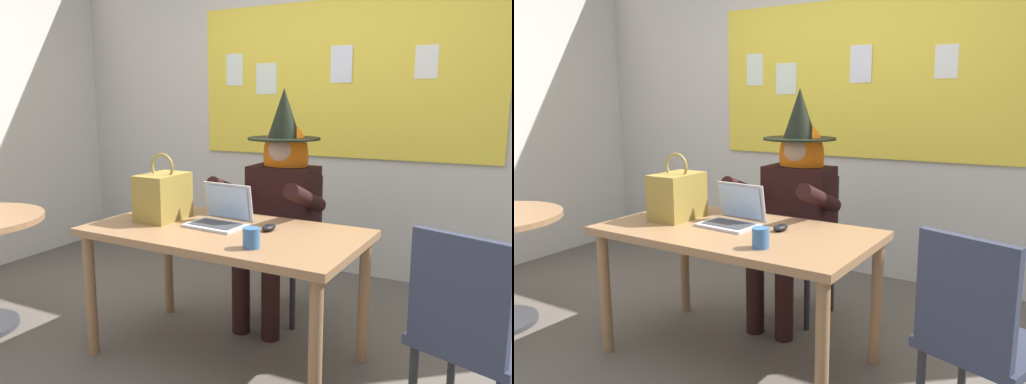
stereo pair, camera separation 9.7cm
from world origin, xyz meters
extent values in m
plane|color=#5B544C|center=(0.00, 0.00, 0.00)|extent=(24.00, 24.00, 0.00)
cube|color=beige|center=(0.00, 1.81, 1.46)|extent=(5.25, 0.10, 2.91)
cube|color=yellow|center=(0.00, 1.75, 1.55)|extent=(2.40, 0.02, 1.20)
cube|color=white|center=(0.64, 1.73, 1.66)|extent=(0.16, 0.00, 0.23)
cube|color=white|center=(-0.63, 1.73, 1.57)|extent=(0.19, 0.01, 0.25)
cube|color=white|center=(-0.93, 1.73, 1.65)|extent=(0.16, 0.01, 0.26)
cube|color=white|center=(0.01, 1.73, 1.67)|extent=(0.18, 0.01, 0.28)
cube|color=#8E6642|center=(-0.06, 0.11, 0.71)|extent=(1.47, 0.83, 0.04)
cylinder|color=#8E6642|center=(-0.73, -0.20, 0.34)|extent=(0.06, 0.06, 0.69)
cylinder|color=#8E6642|center=(0.59, -0.24, 0.34)|extent=(0.06, 0.06, 0.69)
cylinder|color=#8E6642|center=(-0.71, 0.46, 0.34)|extent=(0.06, 0.06, 0.69)
cylinder|color=#8E6642|center=(0.61, 0.42, 0.34)|extent=(0.06, 0.06, 0.69)
cube|color=black|center=(-0.04, 0.78, 0.44)|extent=(0.44, 0.44, 0.04)
cube|color=black|center=(-0.02, 0.97, 0.69)|extent=(0.38, 0.06, 0.45)
cylinder|color=#262628|center=(0.12, 0.60, 0.21)|extent=(0.04, 0.04, 0.42)
cylinder|color=#262628|center=(-0.22, 0.62, 0.21)|extent=(0.04, 0.04, 0.42)
cylinder|color=#262628|center=(0.14, 0.94, 0.21)|extent=(0.04, 0.04, 0.42)
cylinder|color=#262628|center=(-0.20, 0.96, 0.21)|extent=(0.04, 0.04, 0.42)
cylinder|color=black|center=(0.06, 0.42, 0.23)|extent=(0.11, 0.11, 0.46)
cylinder|color=black|center=(-0.14, 0.42, 0.23)|extent=(0.11, 0.11, 0.46)
cylinder|color=black|center=(0.06, 0.59, 0.49)|extent=(0.15, 0.42, 0.15)
cylinder|color=black|center=(-0.14, 0.59, 0.49)|extent=(0.15, 0.42, 0.15)
cube|color=black|center=(-0.04, 0.80, 0.72)|extent=(0.42, 0.26, 0.52)
cylinder|color=black|center=(0.21, 0.57, 0.84)|extent=(0.09, 0.46, 0.24)
cylinder|color=black|center=(-0.29, 0.57, 0.84)|extent=(0.09, 0.46, 0.24)
sphere|color=#D1A889|center=(-0.04, 0.80, 1.08)|extent=(0.20, 0.20, 0.20)
ellipsoid|color=orange|center=(-0.04, 0.83, 1.04)|extent=(0.30, 0.22, 0.44)
cylinder|color=black|center=(-0.04, 0.80, 1.16)|extent=(0.46, 0.46, 0.01)
cone|color=black|center=(-0.04, 0.80, 1.31)|extent=(0.21, 0.21, 0.31)
cube|color=#B7B7BC|center=(-0.13, 0.13, 0.73)|extent=(0.33, 0.23, 0.01)
cube|color=#333338|center=(-0.13, 0.13, 0.74)|extent=(0.27, 0.17, 0.00)
cube|color=#B7B7BC|center=(-0.12, 0.25, 0.84)|extent=(0.31, 0.07, 0.21)
cube|color=#99B7E0|center=(-0.12, 0.24, 0.84)|extent=(0.27, 0.05, 0.18)
ellipsoid|color=black|center=(0.16, 0.19, 0.74)|extent=(0.07, 0.11, 0.03)
cube|color=olive|center=(-0.48, 0.14, 0.86)|extent=(0.20, 0.30, 0.26)
torus|color=olive|center=(-0.48, 0.14, 1.03)|extent=(0.16, 0.02, 0.16)
cylinder|color=#336099|center=(0.23, -0.13, 0.78)|extent=(0.08, 0.08, 0.09)
cube|color=#2D3347|center=(1.19, -0.01, 0.45)|extent=(0.54, 0.54, 0.04)
cube|color=#2D3347|center=(1.13, -0.19, 0.69)|extent=(0.37, 0.17, 0.45)
cylinder|color=#262628|center=(1.09, 0.20, 0.21)|extent=(0.04, 0.04, 0.43)
camera|label=1|loc=(1.28, -2.08, 1.40)|focal=35.23mm
camera|label=2|loc=(1.36, -2.03, 1.40)|focal=35.23mm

